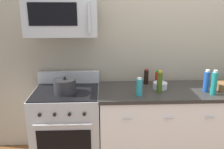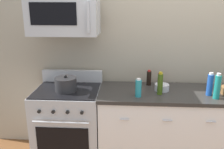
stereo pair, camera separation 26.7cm
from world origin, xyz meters
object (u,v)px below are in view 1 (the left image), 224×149
at_px(bottle_soda_blue, 206,81).
at_px(stockpot, 65,86).
at_px(microwave, 62,16).
at_px(bottle_olive_oil, 160,82).
at_px(bottle_hot_sauce_red, 157,78).
at_px(bottle_sparkling_teal, 214,83).
at_px(bowl_steel_prep, 160,85).
at_px(range_oven, 68,126).
at_px(bottle_soy_sauce_dark, 146,77).
at_px(bottle_dish_soap, 139,87).

distance_m(bottle_soda_blue, stockpot, 1.59).
xyz_separation_m(microwave, bottle_olive_oil, (1.05, -0.13, -0.71)).
bearing_deg(bottle_hot_sauce_red, bottle_sparkling_teal, -34.07).
bearing_deg(microwave, bottle_olive_oil, -7.23).
relative_size(microwave, bottle_sparkling_teal, 2.68).
bearing_deg(bowl_steel_prep, bottle_sparkling_teal, -21.18).
relative_size(range_oven, bottle_soy_sauce_dark, 5.64).
bearing_deg(stockpot, microwave, 89.87).
xyz_separation_m(microwave, bottle_sparkling_teal, (1.63, -0.22, -0.70)).
relative_size(microwave, bottle_hot_sauce_red, 4.29).
distance_m(range_oven, bowl_steel_prep, 1.20).
height_order(bottle_olive_oil, bottle_hot_sauce_red, bottle_olive_oil).
bearing_deg(bottle_soda_blue, stockpot, 179.03).
relative_size(bottle_dish_soap, bottle_soy_sauce_dark, 1.08).
bearing_deg(bottle_soda_blue, bottle_dish_soap, -173.42).
bearing_deg(bowl_steel_prep, range_oven, -178.14).
relative_size(range_oven, bottle_dish_soap, 5.24).
xyz_separation_m(range_oven, bottle_dish_soap, (0.82, -0.17, 0.55)).
distance_m(bottle_soy_sauce_dark, stockpot, 0.99).
relative_size(bowl_steel_prep, stockpot, 0.67).
relative_size(bottle_soy_sauce_dark, bottle_hot_sauce_red, 1.09).
bearing_deg(bottle_dish_soap, bottle_soy_sauce_dark, 69.38).
xyz_separation_m(bottle_dish_soap, bottle_sparkling_teal, (0.82, -0.00, 0.03)).
distance_m(microwave, bottle_olive_oil, 1.28).
height_order(bottle_olive_oil, bottle_sparkling_teal, bottle_sparkling_teal).
relative_size(bottle_olive_oil, bowl_steel_prep, 1.54).
distance_m(range_oven, bottle_dish_soap, 1.00).
height_order(bottle_dish_soap, stockpot, bottle_dish_soap).
xyz_separation_m(bottle_soy_sauce_dark, bowl_steel_prep, (0.13, -0.18, -0.05)).
height_order(bottle_hot_sauce_red, stockpot, stockpot).
bearing_deg(microwave, bottle_hot_sauce_red, 7.81).
height_order(bottle_soy_sauce_dark, bowl_steel_prep, bottle_soy_sauce_dark).
distance_m(bottle_olive_oil, bottle_soda_blue, 0.53).
relative_size(bottle_soy_sauce_dark, bottle_olive_oil, 0.74).
height_order(bottle_dish_soap, bottle_olive_oil, bottle_olive_oil).
bearing_deg(bottle_sparkling_teal, bowl_steel_prep, 158.82).
bearing_deg(bowl_steel_prep, bottle_soy_sauce_dark, 127.52).
height_order(bottle_soy_sauce_dark, bottle_sparkling_teal, bottle_sparkling_teal).
bearing_deg(microwave, bottle_soy_sauce_dark, 9.85).
xyz_separation_m(bottle_soda_blue, bottle_hot_sauce_red, (-0.50, 0.27, -0.04)).
distance_m(range_oven, bottle_olive_oil, 1.20).
distance_m(microwave, bowl_steel_prep, 1.35).
bearing_deg(range_oven, bottle_hot_sauce_red, 10.11).
xyz_separation_m(bottle_olive_oil, bowl_steel_prep, (0.04, 0.12, -0.08)).
xyz_separation_m(range_oven, bottle_olive_oil, (1.05, -0.09, 0.57)).
xyz_separation_m(microwave, bottle_soda_blue, (1.59, -0.13, -0.71)).
bearing_deg(bottle_sparkling_teal, bottle_olive_oil, 171.68).
relative_size(bottle_hot_sauce_red, bowl_steel_prep, 1.05).
height_order(bottle_dish_soap, bowl_steel_prep, bottle_dish_soap).
bearing_deg(bottle_dish_soap, microwave, 165.27).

